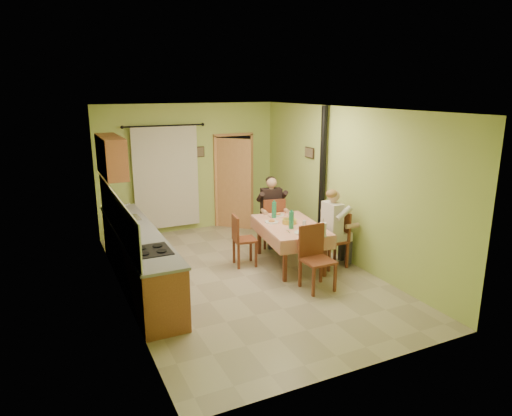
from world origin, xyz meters
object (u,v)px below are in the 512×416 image
chair_right (333,250)px  man_far (272,204)px  man_right (334,219)px  chair_near (317,272)px  chair_left (244,250)px  stove_flue (322,199)px  dining_table (290,244)px  chair_far (272,232)px

chair_right → man_far: (-0.49, 1.46, 0.59)m
chair_right → man_right: bearing=90.0°
man_right → chair_right: bearing=-90.0°
chair_near → chair_left: size_ratio=1.09×
stove_flue → man_far: bearing=141.9°
dining_table → man_far: size_ratio=1.28×
dining_table → chair_left: bearing=165.0°
dining_table → chair_near: bearing=-88.9°
chair_right → chair_left: chair_right is taller
dining_table → chair_near: (-0.13, -1.10, -0.09)m
dining_table → chair_right: chair_right is taller
chair_far → chair_left: chair_far is taller
chair_left → chair_right: bearing=71.0°
chair_far → chair_left: 1.18m
man_right → chair_near: bearing=132.7°
man_far → chair_left: bearing=-131.1°
chair_near → chair_left: (-0.63, 1.42, -0.00)m
chair_near → man_right: bearing=-138.1°
chair_right → man_right: 0.59m
chair_left → stove_flue: bearing=102.2°
dining_table → chair_right: (0.66, -0.40, -0.09)m
chair_far → chair_right: size_ratio=1.00×
chair_near → man_right: man_right is taller
stove_flue → man_right: bearing=-109.5°
dining_table → chair_far: (0.17, 1.05, -0.09)m
chair_right → chair_far: bearing=19.6°
chair_right → man_far: 1.65m
man_far → man_right: (0.48, -1.46, 0.00)m
chair_far → man_far: (0.00, 0.01, 0.59)m
chair_far → chair_left: (-0.93, -0.73, -0.00)m
chair_far → chair_right: (0.49, -1.45, -0.00)m
chair_left → man_right: bearing=70.8°
chair_left → stove_flue: 1.87m
chair_far → stove_flue: (0.78, -0.59, 0.73)m
chair_near → chair_left: bearing=-66.1°
chair_right → dining_table: bearing=59.8°
man_right → chair_far: bearing=19.0°
dining_table → chair_right: bearing=-22.9°
chair_far → stove_flue: 1.22m
stove_flue → chair_far: bearing=142.6°
man_far → dining_table: bearing=-88.7°
chair_near → man_far: man_far is taller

